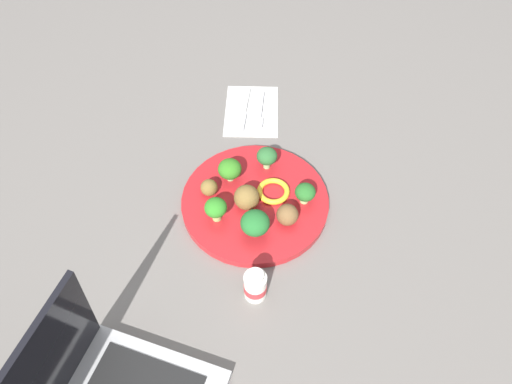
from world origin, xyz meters
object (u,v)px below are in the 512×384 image
at_px(broccoli_floret_mid_right, 231,169).
at_px(meatball_near_rim, 288,215).
at_px(meatball_front_left, 210,188).
at_px(fork, 260,111).
at_px(meatball_mid_right, 248,197).
at_px(broccoli_floret_back_left, 257,223).
at_px(pepper_ring_mid_left, 274,191).
at_px(broccoli_floret_far_rim, 268,156).
at_px(knife, 244,110).
at_px(broccoli_floret_center, 306,193).
at_px(broccoli_floret_front_right, 217,208).
at_px(napkin, 253,110).
at_px(plate, 256,201).
at_px(yogurt_bottle, 254,285).

xyz_separation_m(broccoli_floret_mid_right, meatball_near_rim, (0.10, 0.11, -0.01)).
relative_size(meatball_front_left, fork, 0.27).
distance_m(meatball_front_left, meatball_mid_right, 0.08).
bearing_deg(broccoli_floret_back_left, pepper_ring_mid_left, 159.78).
bearing_deg(broccoli_floret_far_rim, broccoli_floret_mid_right, -66.45).
distance_m(broccoli_floret_far_rim, meatball_front_left, 0.13).
xyz_separation_m(meatball_mid_right, pepper_ring_mid_left, (-0.03, 0.05, -0.02)).
bearing_deg(meatball_near_rim, knife, -164.89).
bearing_deg(broccoli_floret_mid_right, knife, 173.94).
xyz_separation_m(broccoli_floret_center, knife, (-0.26, -0.12, -0.03)).
distance_m(broccoli_floret_center, knife, 0.29).
distance_m(broccoli_floret_center, meatball_near_rim, 0.06).
xyz_separation_m(broccoli_floret_front_right, napkin, (-0.31, 0.06, -0.04)).
relative_size(plate, broccoli_floret_front_right, 5.68).
distance_m(broccoli_floret_front_right, meatball_mid_right, 0.06).
relative_size(broccoli_floret_mid_right, pepper_ring_mid_left, 0.76).
bearing_deg(broccoli_floret_mid_right, plate, 44.58).
height_order(plate, knife, plate).
distance_m(napkin, knife, 0.02).
bearing_deg(meatball_front_left, meatball_near_rim, 65.51).
distance_m(knife, yogurt_bottle, 0.45).
distance_m(broccoli_floret_mid_right, yogurt_bottle, 0.24).
height_order(broccoli_floret_front_right, yogurt_bottle, yogurt_bottle).
height_order(meatball_near_rim, knife, meatball_near_rim).
bearing_deg(meatball_mid_right, fork, 174.64).
bearing_deg(plate, meatball_near_rim, 48.11).
distance_m(meatball_front_left, meatball_near_rim, 0.16).
xyz_separation_m(pepper_ring_mid_left, knife, (-0.24, -0.06, -0.01)).
relative_size(plate, broccoli_floret_center, 6.54).
bearing_deg(yogurt_bottle, pepper_ring_mid_left, 169.01).
distance_m(broccoli_floret_front_right, broccoli_floret_center, 0.17).
distance_m(broccoli_floret_front_right, knife, 0.31).
bearing_deg(pepper_ring_mid_left, plate, -68.94).
bearing_deg(meatball_near_rim, pepper_ring_mid_left, -160.74).
height_order(meatball_front_left, knife, meatball_front_left).
height_order(meatball_mid_right, knife, meatball_mid_right).
bearing_deg(pepper_ring_mid_left, knife, -166.02).
height_order(broccoli_floret_far_rim, yogurt_bottle, yogurt_bottle).
xyz_separation_m(broccoli_floret_front_right, knife, (-0.30, 0.04, -0.04)).
bearing_deg(meatball_near_rim, fork, -171.22).
height_order(meatball_mid_right, pepper_ring_mid_left, meatball_mid_right).
distance_m(fork, knife, 0.04).
distance_m(plate, broccoli_floret_back_left, 0.09).
relative_size(pepper_ring_mid_left, fork, 0.52).
xyz_separation_m(broccoli_floret_mid_right, meatball_mid_right, (0.06, 0.03, -0.01)).
relative_size(broccoli_floret_center, meatball_mid_right, 0.90).
height_order(broccoli_floret_front_right, meatball_front_left, broccoli_floret_front_right).
bearing_deg(fork, broccoli_floret_back_left, -1.50).
bearing_deg(yogurt_bottle, broccoli_floret_center, 151.89).
relative_size(broccoli_floret_center, pepper_ring_mid_left, 0.68).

